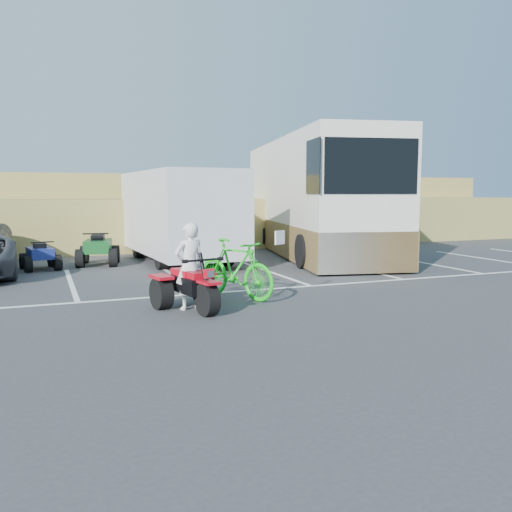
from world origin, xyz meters
name	(u,v)px	position (x,y,z in m)	size (l,w,h in m)	color
ground	(241,316)	(0.00, 0.00, 0.00)	(100.00, 100.00, 0.00)	#353538
parking_stripes	(218,280)	(0.87, 4.07, 0.00)	(28.00, 5.16, 0.01)	white
grass_embankment	(121,212)	(0.00, 15.48, 1.42)	(40.00, 8.50, 3.10)	#9D8747
red_trike_atv	(194,310)	(-0.67, 0.80, 0.00)	(1.23, 1.63, 1.06)	#B10A17
rider	(190,266)	(-0.70, 0.94, 0.84)	(0.61, 0.40, 1.69)	white
green_dirt_bike	(235,269)	(0.48, 1.65, 0.64)	(0.60, 2.12, 1.28)	#14BF19
cargo_trailer	(180,213)	(0.89, 8.23, 1.58)	(2.82, 6.39, 2.93)	silver
rv_motorhome	(313,205)	(6.09, 8.85, 1.78)	(5.20, 11.75, 4.10)	silver
quad_atv_blue	(41,270)	(-3.40, 7.90, 0.00)	(1.00, 1.34, 0.87)	navy
quad_atv_green	(99,265)	(-1.70, 8.33, 0.00)	(1.21, 1.62, 1.06)	#124F1E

